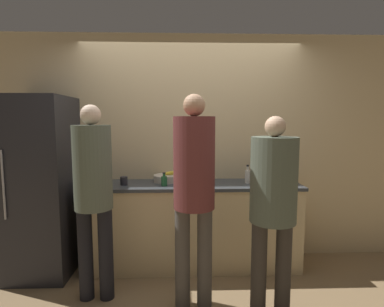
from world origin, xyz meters
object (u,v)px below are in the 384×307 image
object	(u,v)px
person_center	(194,182)
cup_black	(124,181)
utensil_crock	(284,174)
bottle_green	(164,181)
person_left	(93,187)
person_right	(273,197)
fruit_bowl	(167,178)
refrigerator	(42,186)
bottle_clear	(248,176)

from	to	relation	value
person_center	cup_black	size ratio (longest dim) A/B	20.42
utensil_crock	bottle_green	world-z (taller)	utensil_crock
person_left	person_center	xyz separation A→B (m)	(0.88, -0.14, 0.06)
person_right	cup_black	bearing A→B (deg)	149.76
cup_black	person_right	bearing A→B (deg)	-30.24
fruit_bowl	cup_black	xyz separation A→B (m)	(-0.45, -0.16, 0.00)
person_left	bottle_green	world-z (taller)	person_left
bottle_green	person_right	bearing A→B (deg)	-38.37
refrigerator	bottle_green	bearing A→B (deg)	-1.58
person_center	fruit_bowl	xyz separation A→B (m)	(-0.27, 0.84, -0.12)
person_center	cup_black	world-z (taller)	person_center
person_center	cup_black	xyz separation A→B (m)	(-0.72, 0.68, -0.12)
utensil_crock	cup_black	xyz separation A→B (m)	(-1.80, -0.22, -0.03)
person_left	person_center	world-z (taller)	person_center
person_right	fruit_bowl	distance (m)	1.32
fruit_bowl	bottle_clear	distance (m)	0.90
person_left	fruit_bowl	bearing A→B (deg)	48.96
bottle_clear	bottle_green	world-z (taller)	bottle_clear
person_right	person_center	bearing A→B (deg)	169.70
utensil_crock	cup_black	distance (m)	1.82
person_center	person_right	size ratio (longest dim) A/B	1.11
person_center	bottle_clear	size ratio (longest dim) A/B	9.06
person_left	cup_black	distance (m)	0.57
person_left	utensil_crock	size ratio (longest dim) A/B	6.08
bottle_green	bottle_clear	bearing A→B (deg)	6.80
bottle_clear	bottle_green	distance (m)	0.91
person_right	bottle_clear	bearing A→B (deg)	91.73
person_left	bottle_clear	world-z (taller)	person_left
person_left	bottle_green	bearing A→B (deg)	39.20
person_center	fruit_bowl	bearing A→B (deg)	107.75
person_center	utensil_crock	bearing A→B (deg)	39.52
refrigerator	person_left	world-z (taller)	refrigerator
fruit_bowl	cup_black	distance (m)	0.48
bottle_clear	bottle_green	size ratio (longest dim) A/B	1.43
refrigerator	cup_black	world-z (taller)	refrigerator
utensil_crock	bottle_green	bearing A→B (deg)	-168.74
refrigerator	cup_black	distance (m)	0.85
cup_black	fruit_bowl	bearing A→B (deg)	19.78
refrigerator	person_center	bearing A→B (deg)	-22.69
fruit_bowl	cup_black	world-z (taller)	fruit_bowl
person_right	bottle_green	xyz separation A→B (m)	(-0.93, 0.74, -0.01)
utensil_crock	cup_black	bearing A→B (deg)	-173.17
refrigerator	bottle_clear	world-z (taller)	refrigerator
utensil_crock	bottle_clear	bearing A→B (deg)	-160.44
fruit_bowl	person_right	bearing A→B (deg)	-46.31
utensil_crock	bottle_green	size ratio (longest dim) A/B	2.03
person_center	utensil_crock	size ratio (longest dim) A/B	6.36
utensil_crock	person_right	bearing A→B (deg)	-113.43
bottle_clear	person_left	bearing A→B (deg)	-158.45
person_left	person_right	bearing A→B (deg)	-9.42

